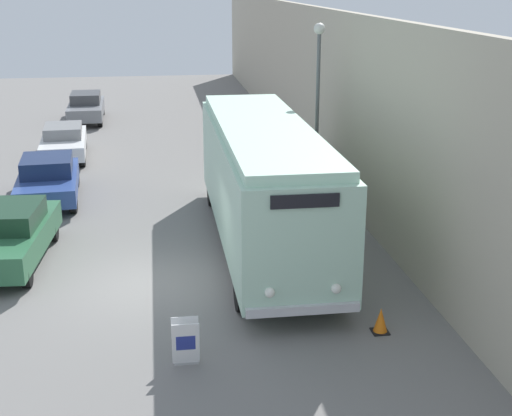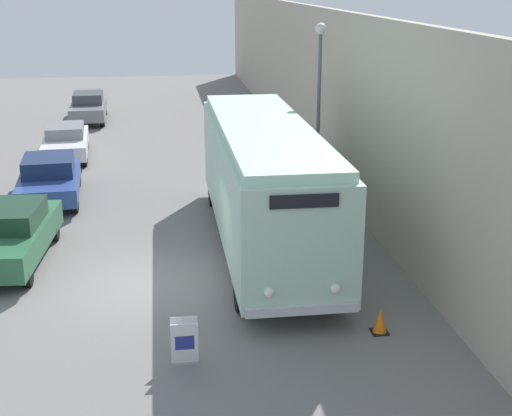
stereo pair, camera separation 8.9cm
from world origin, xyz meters
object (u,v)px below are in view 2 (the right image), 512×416
object	(u,v)px
sign_board	(185,342)
traffic_cone	(380,321)
parked_car_near	(12,234)
parked_car_distant	(89,107)
streetlamp	(319,87)
parked_car_far	(66,141)
parked_car_mid	(49,179)
vintage_bus	(264,179)

from	to	relation	value
sign_board	traffic_cone	world-z (taller)	sign_board
parked_car_near	parked_car_distant	distance (m)	19.91
sign_board	parked_car_distant	bearing A→B (deg)	98.78
streetlamp	parked_car_far	bearing A→B (deg)	140.35
streetlamp	parked_car_near	size ratio (longest dim) A/B	1.24
sign_board	parked_car_near	size ratio (longest dim) A/B	0.19
traffic_cone	parked_car_far	bearing A→B (deg)	116.46
parked_car_mid	vintage_bus	bearing A→B (deg)	-43.04
vintage_bus	parked_car_mid	xyz separation A→B (m)	(-6.56, 5.30, -1.19)
traffic_cone	parked_car_near	bearing A→B (deg)	148.40
parked_car_mid	parked_car_far	xyz separation A→B (m)	(-0.15, 6.11, -0.04)
parked_car_far	parked_car_distant	xyz separation A→B (m)	(0.24, 8.22, 0.04)
sign_board	parked_car_mid	world-z (taller)	parked_car_mid
parked_car_far	traffic_cone	bearing A→B (deg)	-67.39
vintage_bus	traffic_cone	bearing A→B (deg)	-72.90
streetlamp	parked_car_near	xyz separation A→B (m)	(-9.13, -4.16, -3.09)
parked_car_distant	sign_board	bearing A→B (deg)	-82.94
vintage_bus	parked_car_far	world-z (taller)	vintage_bus
sign_board	parked_car_near	world-z (taller)	parked_car_near
parked_car_mid	traffic_cone	world-z (taller)	parked_car_mid
sign_board	parked_car_near	distance (m)	7.29
streetlamp	parked_car_near	world-z (taller)	streetlamp
streetlamp	vintage_bus	bearing A→B (deg)	-121.24
sign_board	vintage_bus	bearing A→B (deg)	68.03
vintage_bus	streetlamp	bearing A→B (deg)	58.76
sign_board	parked_car_distant	distance (m)	26.11
parked_car_mid	parked_car_distant	xyz separation A→B (m)	(0.09, 14.33, -0.01)
traffic_cone	vintage_bus	bearing A→B (deg)	107.10
sign_board	parked_car_near	bearing A→B (deg)	126.01
parked_car_near	traffic_cone	distance (m)	9.94
parked_car_far	parked_car_mid	bearing A→B (deg)	-92.41
parked_car_distant	parked_car_mid	bearing A→B (deg)	-92.09
vintage_bus	sign_board	distance (m)	6.82
parked_car_near	traffic_cone	size ratio (longest dim) A/B	8.47
parked_car_mid	parked_car_near	bearing A→B (deg)	-96.26
streetlamp	parked_car_distant	bearing A→B (deg)	119.29
parked_car_distant	traffic_cone	bearing A→B (deg)	-73.72
parked_car_mid	streetlamp	bearing A→B (deg)	-13.12
parked_car_mid	traffic_cone	xyz separation A→B (m)	(8.25, -10.77, -0.49)
sign_board	streetlamp	size ratio (longest dim) A/B	0.16
parked_car_near	streetlamp	bearing A→B (deg)	28.71
parked_car_near	parked_car_distant	xyz separation A→B (m)	(0.30, 19.91, -0.02)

